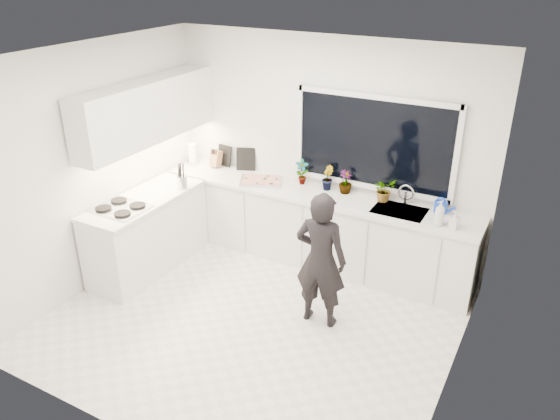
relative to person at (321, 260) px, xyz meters
The scene contains 25 objects.
floor 1.02m from the person, 149.98° to the right, with size 4.00×3.50×0.02m, color beige.
wall_back 1.66m from the person, 113.19° to the left, with size 4.00×0.02×2.70m, color white.
wall_left 2.71m from the person, behind, with size 0.02×3.50×2.70m, color white.
wall_right 1.58m from the person, 13.95° to the right, with size 0.02×3.50×2.70m, color white.
ceiling 2.10m from the person, 149.98° to the right, with size 4.00×3.50×0.02m, color white.
window 1.60m from the person, 90.18° to the left, with size 1.80×0.02×1.00m, color black.
base_cabinets_back 1.29m from the person, 118.77° to the left, with size 3.92×0.58×0.88m, color white.
base_cabinets_left 2.29m from the person, behind, with size 0.58×1.60×0.88m, color white.
countertop_back 1.26m from the person, 118.99° to the left, with size 3.94×0.62×0.04m, color silver.
countertop_left 2.28m from the person, behind, with size 0.62×1.60×0.04m, color silver.
upper_cabinets 2.67m from the person, behind, with size 0.34×2.10×0.70m, color white.
sink 1.20m from the person, 67.96° to the left, with size 0.58×0.42×0.14m, color silver.
faucet 1.41m from the person, 71.09° to the left, with size 0.03×0.03×0.22m, color silver.
stovetop 2.33m from the person, behind, with size 0.56×0.48×0.03m, color black.
person is the anchor object (origin of this frame).
pizza_tray 1.71m from the person, 140.78° to the left, with size 0.51×0.38×0.03m, color #BAB9BE.
pizza 1.71m from the person, 140.78° to the left, with size 0.46×0.33×0.01m, color #BA3418.
watering_can 1.54m from the person, 55.96° to the left, with size 0.14×0.14×0.13m, color #143BC3.
paper_towel_roll 2.75m from the person, 153.93° to the left, with size 0.11×0.11×0.26m, color white.
knife_block 2.46m from the person, 149.49° to the left, with size 0.13×0.10×0.22m, color #8D6041.
utensil_crock 2.12m from the person, 167.64° to the left, with size 0.13×0.13×0.16m, color #ACACB1.
picture_frame_large 2.46m from the person, 146.62° to the left, with size 0.22×0.02×0.28m, color black.
picture_frame_small 2.19m from the person, 141.72° to the left, with size 0.25×0.02×0.30m, color black.
herb_plants 1.32m from the person, 99.13° to the left, with size 1.31×0.33×0.31m.
soap_bottles 1.39m from the person, 44.77° to the left, with size 0.28×0.14×0.27m.
Camera 1 is at (2.50, -3.97, 3.52)m, focal length 35.00 mm.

